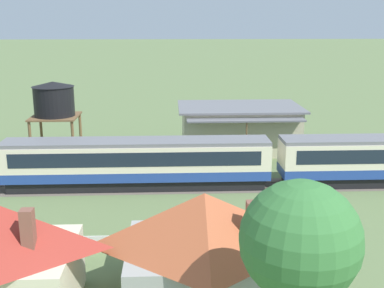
{
  "coord_description": "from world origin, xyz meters",
  "views": [
    {
      "loc": [
        -5.09,
        -38.89,
        13.7
      ],
      "look_at": [
        -3.17,
        4.25,
        2.42
      ],
      "focal_mm": 45.0,
      "sensor_mm": 36.0,
      "label": 1
    }
  ],
  "objects_px": {
    "water_tower": "(54,100)",
    "yard_tree_0": "(300,240)",
    "cottage_terracotta_roof": "(204,243)",
    "passenger_train": "(140,161)",
    "station_building": "(239,128)"
  },
  "relations": [
    {
      "from": "station_building",
      "to": "water_tower",
      "type": "height_order",
      "value": "water_tower"
    },
    {
      "from": "water_tower",
      "to": "yard_tree_0",
      "type": "bearing_deg",
      "value": -63.05
    },
    {
      "from": "water_tower",
      "to": "cottage_terracotta_roof",
      "type": "relative_size",
      "value": 0.92
    },
    {
      "from": "water_tower",
      "to": "cottage_terracotta_roof",
      "type": "xyz_separation_m",
      "value": [
        13.3,
        -26.26,
        -2.92
      ]
    },
    {
      "from": "passenger_train",
      "to": "water_tower",
      "type": "relative_size",
      "value": 8.88
    },
    {
      "from": "passenger_train",
      "to": "yard_tree_0",
      "type": "relative_size",
      "value": 8.41
    },
    {
      "from": "passenger_train",
      "to": "station_building",
      "type": "distance_m",
      "value": 15.28
    },
    {
      "from": "passenger_train",
      "to": "water_tower",
      "type": "height_order",
      "value": "water_tower"
    },
    {
      "from": "water_tower",
      "to": "yard_tree_0",
      "type": "relative_size",
      "value": 0.95
    },
    {
      "from": "passenger_train",
      "to": "station_building",
      "type": "relative_size",
      "value": 5.25
    },
    {
      "from": "station_building",
      "to": "yard_tree_0",
      "type": "height_order",
      "value": "yard_tree_0"
    },
    {
      "from": "cottage_terracotta_roof",
      "to": "station_building",
      "type": "bearing_deg",
      "value": 78.54
    },
    {
      "from": "water_tower",
      "to": "cottage_terracotta_roof",
      "type": "distance_m",
      "value": 29.58
    },
    {
      "from": "cottage_terracotta_roof",
      "to": "water_tower",
      "type": "bearing_deg",
      "value": 116.85
    },
    {
      "from": "yard_tree_0",
      "to": "passenger_train",
      "type": "bearing_deg",
      "value": 108.1
    }
  ]
}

